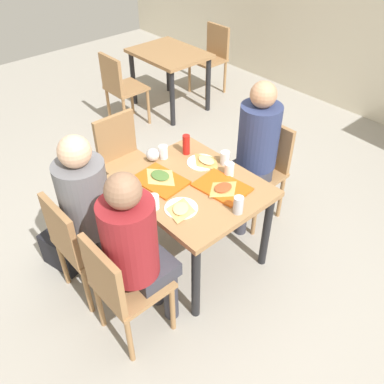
{
  "coord_description": "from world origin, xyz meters",
  "views": [
    {
      "loc": [
        1.69,
        -1.52,
        2.48
      ],
      "look_at": [
        0.0,
        0.0,
        0.65
      ],
      "focal_mm": 38.26,
      "sensor_mm": 36.0,
      "label": 1
    }
  ],
  "objects_px": {
    "plastic_cup_c": "(163,152)",
    "pizza_slice_c": "(206,161)",
    "main_table": "(192,195)",
    "person_in_brown_jacket": "(136,245)",
    "person_in_red": "(91,204)",
    "plastic_cup_a": "(225,158)",
    "plastic_cup_d": "(229,169)",
    "person_far_side": "(255,146)",
    "background_chair_far": "(212,54)",
    "chair_left_end": "(124,157)",
    "chair_far_side": "(263,165)",
    "foil_bundle": "(153,155)",
    "condiment_bottle": "(186,145)",
    "handbag": "(62,252)",
    "tray_red_near": "(160,181)",
    "background_table": "(169,61)",
    "pizza_slice_a": "(160,176)",
    "background_chair_near": "(120,85)",
    "chair_near_right": "(120,285)",
    "chair_near_left": "(79,241)",
    "pizza_slice_d": "(181,209)",
    "paper_plate_center": "(201,162)",
    "tray_red_far": "(222,187)",
    "plastic_cup_b": "(154,202)",
    "pizza_slice_b": "(223,188)"
  },
  "relations": [
    {
      "from": "pizza_slice_a",
      "to": "condiment_bottle",
      "type": "relative_size",
      "value": 1.38
    },
    {
      "from": "pizza_slice_a",
      "to": "background_chair_near",
      "type": "distance_m",
      "value": 2.15
    },
    {
      "from": "tray_red_far",
      "to": "background_chair_near",
      "type": "distance_m",
      "value": 2.4
    },
    {
      "from": "tray_red_near",
      "to": "handbag",
      "type": "distance_m",
      "value": 0.99
    },
    {
      "from": "pizza_slice_c",
      "to": "chair_near_right",
      "type": "bearing_deg",
      "value": -70.67
    },
    {
      "from": "person_in_red",
      "to": "paper_plate_center",
      "type": "height_order",
      "value": "person_in_red"
    },
    {
      "from": "pizza_slice_c",
      "to": "handbag",
      "type": "relative_size",
      "value": 0.68
    },
    {
      "from": "condiment_bottle",
      "to": "main_table",
      "type": "bearing_deg",
      "value": -35.56
    },
    {
      "from": "condiment_bottle",
      "to": "handbag",
      "type": "relative_size",
      "value": 0.5
    },
    {
      "from": "plastic_cup_c",
      "to": "condiment_bottle",
      "type": "xyz_separation_m",
      "value": [
        0.07,
        0.17,
        0.03
      ]
    },
    {
      "from": "tray_red_near",
      "to": "handbag",
      "type": "height_order",
      "value": "tray_red_near"
    },
    {
      "from": "background_table",
      "to": "background_chair_near",
      "type": "height_order",
      "value": "background_chair_near"
    },
    {
      "from": "plastic_cup_c",
      "to": "pizza_slice_c",
      "type": "bearing_deg",
      "value": 35.89
    },
    {
      "from": "main_table",
      "to": "background_chair_far",
      "type": "distance_m",
      "value": 3.1
    },
    {
      "from": "person_in_brown_jacket",
      "to": "background_chair_far",
      "type": "distance_m",
      "value": 3.77
    },
    {
      "from": "pizza_slice_a",
      "to": "pizza_slice_b",
      "type": "xyz_separation_m",
      "value": [
        0.4,
        0.23,
        0.0
      ]
    },
    {
      "from": "chair_far_side",
      "to": "plastic_cup_d",
      "type": "relative_size",
      "value": 8.67
    },
    {
      "from": "plastic_cup_b",
      "to": "plastic_cup_c",
      "type": "xyz_separation_m",
      "value": [
        -0.42,
        0.42,
        0.0
      ]
    },
    {
      "from": "chair_left_end",
      "to": "background_table",
      "type": "relative_size",
      "value": 0.96
    },
    {
      "from": "main_table",
      "to": "pizza_slice_b",
      "type": "height_order",
      "value": "pizza_slice_b"
    },
    {
      "from": "person_in_brown_jacket",
      "to": "background_table",
      "type": "bearing_deg",
      "value": 137.1
    },
    {
      "from": "person_far_side",
      "to": "pizza_slice_a",
      "type": "xyz_separation_m",
      "value": [
        -0.2,
        -0.79,
        -0.01
      ]
    },
    {
      "from": "chair_near_left",
      "to": "pizza_slice_a",
      "type": "bearing_deg",
      "value": 85.8
    },
    {
      "from": "person_in_brown_jacket",
      "to": "plastic_cup_d",
      "type": "distance_m",
      "value": 0.94
    },
    {
      "from": "pizza_slice_c",
      "to": "pizza_slice_d",
      "type": "bearing_deg",
      "value": -60.16
    },
    {
      "from": "person_far_side",
      "to": "background_chair_near",
      "type": "relative_size",
      "value": 1.47
    },
    {
      "from": "chair_far_side",
      "to": "pizza_slice_c",
      "type": "distance_m",
      "value": 0.6
    },
    {
      "from": "paper_plate_center",
      "to": "pizza_slice_a",
      "type": "xyz_separation_m",
      "value": [
        -0.05,
        -0.36,
        0.02
      ]
    },
    {
      "from": "plastic_cup_a",
      "to": "pizza_slice_d",
      "type": "bearing_deg",
      "value": -72.48
    },
    {
      "from": "chair_left_end",
      "to": "plastic_cup_a",
      "type": "relative_size",
      "value": 8.67
    },
    {
      "from": "background_chair_near",
      "to": "condiment_bottle",
      "type": "bearing_deg",
      "value": -17.73
    },
    {
      "from": "pizza_slice_c",
      "to": "plastic_cup_a",
      "type": "xyz_separation_m",
      "value": [
        0.1,
        0.1,
        0.03
      ]
    },
    {
      "from": "pizza_slice_c",
      "to": "background_chair_far",
      "type": "distance_m",
      "value": 2.84
    },
    {
      "from": "person_far_side",
      "to": "plastic_cup_b",
      "type": "xyz_separation_m",
      "value": [
        0.02,
        -1.01,
        0.01
      ]
    },
    {
      "from": "plastic_cup_d",
      "to": "condiment_bottle",
      "type": "xyz_separation_m",
      "value": [
        -0.42,
        -0.04,
        0.03
      ]
    },
    {
      "from": "chair_far_side",
      "to": "foil_bundle",
      "type": "xyz_separation_m",
      "value": [
        -0.42,
        -0.82,
        0.26
      ]
    },
    {
      "from": "chair_far_side",
      "to": "tray_red_near",
      "type": "xyz_separation_m",
      "value": [
        -0.17,
        -0.95,
        0.22
      ]
    },
    {
      "from": "main_table",
      "to": "pizza_slice_c",
      "type": "relative_size",
      "value": 4.54
    },
    {
      "from": "plastic_cup_d",
      "to": "person_far_side",
      "type": "bearing_deg",
      "value": 104.23
    },
    {
      "from": "chair_near_left",
      "to": "handbag",
      "type": "xyz_separation_m",
      "value": [
        -0.35,
        -0.02,
        -0.37
      ]
    },
    {
      "from": "person_in_red",
      "to": "person_in_brown_jacket",
      "type": "distance_m",
      "value": 0.49
    },
    {
      "from": "chair_near_right",
      "to": "chair_far_side",
      "type": "height_order",
      "value": "same"
    },
    {
      "from": "chair_near_right",
      "to": "background_table",
      "type": "xyz_separation_m",
      "value": [
        -2.36,
        2.34,
        0.09
      ]
    },
    {
      "from": "foil_bundle",
      "to": "background_chair_far",
      "type": "bearing_deg",
      "value": 126.54
    },
    {
      "from": "pizza_slice_b",
      "to": "person_far_side",
      "type": "bearing_deg",
      "value": 110.03
    },
    {
      "from": "background_table",
      "to": "chair_far_side",
      "type": "bearing_deg",
      "value": -19.19
    },
    {
      "from": "person_in_brown_jacket",
      "to": "pizza_slice_c",
      "type": "height_order",
      "value": "person_in_brown_jacket"
    },
    {
      "from": "chair_near_right",
      "to": "chair_near_left",
      "type": "bearing_deg",
      "value": 180.0
    },
    {
      "from": "tray_red_near",
      "to": "pizza_slice_c",
      "type": "distance_m",
      "value": 0.41
    },
    {
      "from": "main_table",
      "to": "background_table",
      "type": "relative_size",
      "value": 1.1
    }
  ]
}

